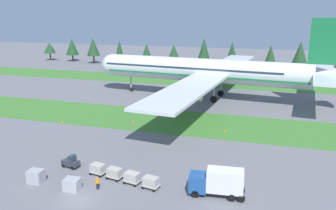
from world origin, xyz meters
TOP-DOWN VIEW (x-y plane):
  - ground_plane at (0.00, 0.00)m, footprint 400.00×400.00m
  - grass_strip_near at (0.00, 34.09)m, footprint 320.00×16.47m
  - grass_strip_far at (0.00, 79.03)m, footprint 320.00×16.47m
  - airliner at (6.01, 56.34)m, footprint 66.03×81.21m
  - baggage_tug at (-6.27, 7.95)m, footprint 2.80×1.76m
  - cargo_dolly_lead at (-1.33, 7.02)m, footprint 2.44×1.88m
  - cargo_dolly_second at (1.52, 6.48)m, footprint 2.44×1.88m
  - cargo_dolly_third at (4.37, 5.94)m, footprint 2.44×1.88m
  - cargo_dolly_fourth at (7.22, 5.40)m, footprint 2.44×1.88m
  - catering_truck at (15.83, 6.04)m, footprint 7.14×2.92m
  - ground_crew_marshaller at (0.66, 3.18)m, footprint 0.43×0.42m
  - ground_crew_loader at (13.97, 6.74)m, footprint 0.36×0.50m
  - uld_container_0 at (-8.23, 2.45)m, footprint 2.07×1.69m
  - uld_container_1 at (-2.40, 2.04)m, footprint 2.10×1.72m
  - taxiway_marker_0 at (13.59, 30.34)m, footprint 0.44×0.44m
  - taxiway_marker_1 at (-19.94, 26.36)m, footprint 0.44×0.44m
  - taxiway_marker_2 at (-5.73, 30.83)m, footprint 0.44×0.44m
  - distant_tree_line at (6.60, 111.56)m, footprint 174.18×10.24m

SIDE VIEW (x-z plane):
  - ground_plane at x=0.00m, z-range 0.00..0.00m
  - grass_strip_near at x=0.00m, z-range 0.00..0.01m
  - grass_strip_far at x=0.00m, z-range 0.00..0.01m
  - taxiway_marker_1 at x=-19.94m, z-range 0.00..0.48m
  - taxiway_marker_0 at x=13.59m, z-range 0.00..0.58m
  - taxiway_marker_2 at x=-5.73m, z-range 0.00..0.66m
  - uld_container_1 at x=-2.40m, z-range 0.00..1.59m
  - baggage_tug at x=-6.27m, z-range -0.17..1.80m
  - uld_container_0 at x=-8.23m, z-range 0.00..1.79m
  - cargo_dolly_lead at x=-1.33m, z-range 0.14..1.69m
  - cargo_dolly_second at x=1.52m, z-range 0.14..1.69m
  - cargo_dolly_third at x=4.37m, z-range 0.14..1.69m
  - cargo_dolly_fourth at x=7.22m, z-range 0.14..1.69m
  - ground_crew_marshaller at x=0.66m, z-range 0.08..1.82m
  - ground_crew_loader at x=13.97m, z-range 0.08..1.82m
  - catering_truck at x=15.83m, z-range 0.16..3.74m
  - distant_tree_line at x=6.60m, z-range 0.92..13.18m
  - airliner at x=6.01m, z-range -3.02..18.29m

